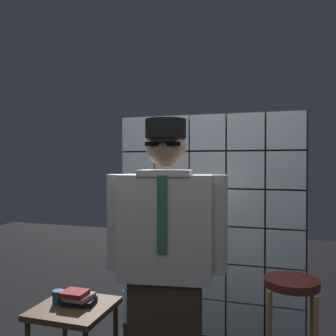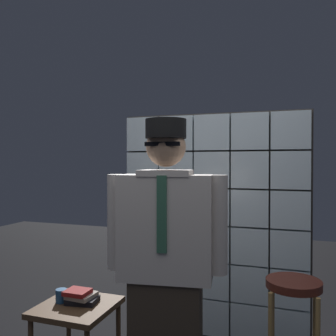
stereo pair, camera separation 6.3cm
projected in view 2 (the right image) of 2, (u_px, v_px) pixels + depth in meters
The scene contains 6 objects.
glass_block_wall at pixel (212, 225), 3.25m from camera, with size 1.70×0.10×2.03m.
standing_person at pixel (166, 267), 2.11m from camera, with size 0.73×0.35×1.82m.
bar_stool at pixel (293, 314), 2.24m from camera, with size 0.34×0.34×0.83m.
side_table at pixel (77, 314), 2.57m from camera, with size 0.52×0.52×0.54m.
book_stack at pixel (81, 297), 2.59m from camera, with size 0.24×0.19×0.10m.
coffee_mug at pixel (62, 296), 2.61m from camera, with size 0.13×0.08×0.09m.
Camera 2 is at (0.67, -1.69, 1.56)m, focal length 38.29 mm.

